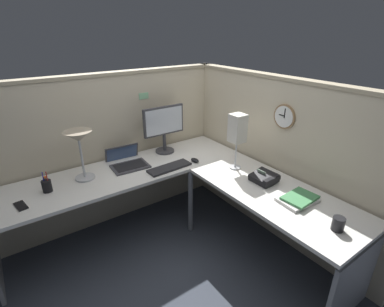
% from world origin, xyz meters
% --- Properties ---
extents(ground_plane, '(6.80, 6.80, 0.00)m').
position_xyz_m(ground_plane, '(0.00, 0.00, 0.00)').
color(ground_plane, '#383D47').
extents(cubicle_wall_back, '(2.57, 0.12, 1.58)m').
position_xyz_m(cubicle_wall_back, '(-0.36, 0.87, 0.79)').
color(cubicle_wall_back, beige).
rests_on(cubicle_wall_back, ground).
extents(cubicle_wall_right, '(0.12, 2.37, 1.58)m').
position_xyz_m(cubicle_wall_right, '(0.87, -0.27, 0.79)').
color(cubicle_wall_right, beige).
rests_on(cubicle_wall_right, ground).
extents(desk, '(2.35, 2.15, 0.73)m').
position_xyz_m(desk, '(-0.15, -0.05, 0.63)').
color(desk, silver).
rests_on(desk, ground).
extents(monitor, '(0.46, 0.20, 0.50)m').
position_xyz_m(monitor, '(0.16, 0.64, 1.02)').
color(monitor, '#38383D').
rests_on(monitor, desk).
extents(laptop, '(0.36, 0.40, 0.22)m').
position_xyz_m(laptop, '(-0.30, 0.60, 0.75)').
color(laptop, '#38383D').
rests_on(laptop, desk).
extents(keyboard, '(0.44, 0.16, 0.02)m').
position_xyz_m(keyboard, '(-0.01, 0.26, 0.74)').
color(keyboard, '#232326').
rests_on(keyboard, desk).
extents(computer_mouse, '(0.06, 0.10, 0.03)m').
position_xyz_m(computer_mouse, '(0.27, 0.24, 0.75)').
color(computer_mouse, black).
rests_on(computer_mouse, desk).
extents(desk_lamp_dome, '(0.24, 0.24, 0.44)m').
position_xyz_m(desk_lamp_dome, '(-0.73, 0.53, 1.09)').
color(desk_lamp_dome, '#B7BABF').
rests_on(desk_lamp_dome, desk).
extents(pen_cup, '(0.08, 0.08, 0.18)m').
position_xyz_m(pen_cup, '(-1.05, 0.48, 0.78)').
color(pen_cup, black).
rests_on(pen_cup, desk).
extents(cell_phone, '(0.09, 0.15, 0.01)m').
position_xyz_m(cell_phone, '(-1.26, 0.36, 0.73)').
color(cell_phone, black).
rests_on(cell_phone, desk).
extents(office_phone, '(0.19, 0.21, 0.11)m').
position_xyz_m(office_phone, '(0.53, -0.44, 0.77)').
color(office_phone, black).
rests_on(office_phone, desk).
extents(book_stack, '(0.30, 0.23, 0.04)m').
position_xyz_m(book_stack, '(0.51, -0.80, 0.75)').
color(book_stack, silver).
rests_on(book_stack, desk).
extents(desk_lamp_paper, '(0.13, 0.13, 0.53)m').
position_xyz_m(desk_lamp_paper, '(0.51, -0.09, 1.11)').
color(desk_lamp_paper, '#B7BABF').
rests_on(desk_lamp_paper, desk).
extents(coffee_mug, '(0.08, 0.08, 0.10)m').
position_xyz_m(coffee_mug, '(0.43, -1.16, 0.78)').
color(coffee_mug, black).
rests_on(coffee_mug, desk).
extents(wall_clock, '(0.04, 0.22, 0.22)m').
position_xyz_m(wall_clock, '(0.82, -0.35, 1.25)').
color(wall_clock, olive).
extents(pinned_note_leftmost, '(0.11, 0.00, 0.06)m').
position_xyz_m(pinned_note_leftmost, '(0.04, 0.82, 1.32)').
color(pinned_note_leftmost, '#8CCC99').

